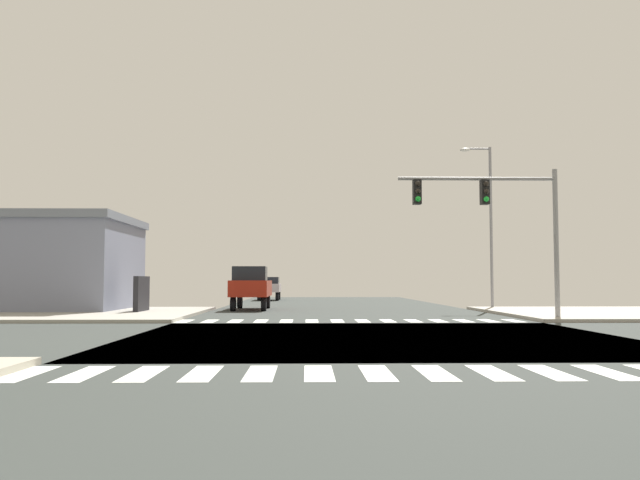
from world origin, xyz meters
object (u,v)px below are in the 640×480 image
street_lamp (487,213)px  pickup_trailing_1 (251,286)px  traffic_signal_mast (493,208)px  sedan_queued_3 (269,286)px

street_lamp → pickup_trailing_1: street_lamp is taller
traffic_signal_mast → street_lamp: bearing=75.8°
street_lamp → pickup_trailing_1: 13.69m
street_lamp → pickup_trailing_1: bearing=-179.7°
traffic_signal_mast → street_lamp: (2.50, 9.91, 0.82)m
street_lamp → sedan_queued_3: (-13.08, 17.48, -4.22)m
sedan_queued_3 → traffic_signal_mast: bearing=111.1°
traffic_signal_mast → pickup_trailing_1: (-10.58, 9.84, -3.23)m
street_lamp → pickup_trailing_1: size_ratio=1.78×
sedan_queued_3 → pickup_trailing_1: 17.55m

